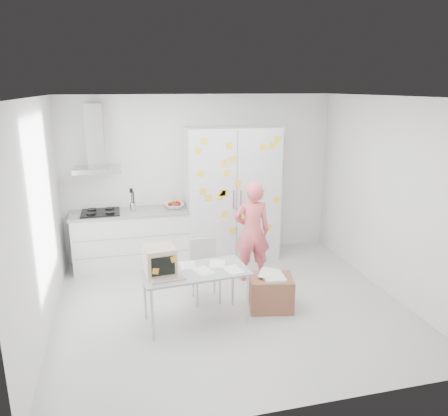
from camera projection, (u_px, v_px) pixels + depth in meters
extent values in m
cube|color=silver|center=(231.00, 306.00, 5.82)|extent=(4.50, 4.00, 0.02)
cube|color=white|center=(201.00, 177.00, 7.32)|extent=(4.50, 0.02, 2.70)
cube|color=white|center=(39.00, 221.00, 4.93)|extent=(0.02, 4.00, 2.70)
cube|color=white|center=(390.00, 198.00, 5.97)|extent=(0.02, 4.00, 2.70)
cube|color=white|center=(232.00, 97.00, 5.09)|extent=(4.50, 4.00, 0.02)
cube|color=white|center=(132.00, 240.00, 7.01)|extent=(1.80, 0.60, 0.88)
cube|color=gray|center=(132.00, 238.00, 6.69)|extent=(1.76, 0.01, 0.01)
cube|color=gray|center=(133.00, 255.00, 6.76)|extent=(1.76, 0.01, 0.01)
cube|color=#9E9E99|center=(130.00, 212.00, 6.88)|extent=(1.84, 0.63, 0.04)
cube|color=black|center=(101.00, 213.00, 6.77)|extent=(0.58, 0.50, 0.03)
cylinder|color=black|center=(91.00, 214.00, 6.62)|extent=(0.14, 0.14, 0.02)
cylinder|color=black|center=(110.00, 212.00, 6.69)|extent=(0.14, 0.14, 0.02)
cylinder|color=black|center=(91.00, 209.00, 6.85)|extent=(0.14, 0.14, 0.02)
cylinder|color=black|center=(110.00, 208.00, 6.91)|extent=(0.14, 0.14, 0.02)
cylinder|color=silver|center=(133.00, 207.00, 6.87)|extent=(0.10, 0.10, 0.14)
cylinder|color=black|center=(132.00, 200.00, 6.85)|extent=(0.01, 0.01, 0.30)
cylinder|color=black|center=(134.00, 201.00, 6.84)|extent=(0.01, 0.01, 0.30)
cylinder|color=black|center=(133.00, 200.00, 6.86)|extent=(0.01, 0.01, 0.30)
cube|color=black|center=(131.00, 191.00, 6.81)|extent=(0.05, 0.01, 0.07)
imported|color=white|center=(174.00, 206.00, 7.03)|extent=(0.31, 0.31, 0.08)
sphere|color=#B2140F|center=(170.00, 204.00, 7.03)|extent=(0.08, 0.08, 0.08)
sphere|color=#B2140F|center=(176.00, 205.00, 6.98)|extent=(0.08, 0.08, 0.08)
sphere|color=#B2140F|center=(178.00, 203.00, 7.08)|extent=(0.08, 0.08, 0.08)
cylinder|color=yellow|center=(173.00, 201.00, 7.02)|extent=(0.09, 0.17, 0.10)
cylinder|color=yellow|center=(174.00, 201.00, 7.03)|extent=(0.04, 0.17, 0.10)
cylinder|color=yellow|center=(176.00, 201.00, 7.04)|extent=(0.08, 0.17, 0.10)
cube|color=silver|center=(97.00, 169.00, 6.64)|extent=(0.70, 0.48, 0.07)
cube|color=silver|center=(95.00, 135.00, 6.62)|extent=(0.26, 0.24, 0.95)
cube|color=silver|center=(232.00, 194.00, 7.19)|extent=(1.50, 0.65, 2.20)
cube|color=slate|center=(237.00, 199.00, 6.88)|extent=(0.01, 0.01, 2.16)
cube|color=silver|center=(233.00, 200.00, 6.86)|extent=(0.02, 0.02, 0.30)
cube|color=silver|center=(241.00, 199.00, 6.88)|extent=(0.02, 0.02, 0.30)
cube|color=yellow|center=(263.00, 148.00, 6.76)|extent=(0.10, 0.00, 0.10)
cube|color=yellow|center=(272.00, 146.00, 6.78)|extent=(0.12, 0.00, 0.12)
cube|color=yellow|center=(277.00, 200.00, 7.04)|extent=(0.12, 0.00, 0.12)
cube|color=yellow|center=(223.00, 193.00, 6.79)|extent=(0.10, 0.00, 0.10)
cube|color=yellow|center=(238.00, 184.00, 6.81)|extent=(0.12, 0.00, 0.12)
cube|color=yellow|center=(259.00, 213.00, 7.03)|extent=(0.12, 0.00, 0.12)
cube|color=yellow|center=(225.00, 214.00, 6.89)|extent=(0.10, 0.00, 0.10)
cube|color=yellow|center=(229.00, 146.00, 6.62)|extent=(0.12, 0.00, 0.12)
cube|color=yellow|center=(242.00, 217.00, 6.98)|extent=(0.12, 0.00, 0.12)
cube|color=yellow|center=(262.00, 192.00, 6.95)|extent=(0.12, 0.00, 0.12)
cube|color=yellow|center=(254.00, 208.00, 6.99)|extent=(0.10, 0.00, 0.10)
cube|color=yellow|center=(224.00, 163.00, 6.67)|extent=(0.12, 0.00, 0.12)
cube|color=yellow|center=(208.00, 198.00, 6.76)|extent=(0.10, 0.00, 0.10)
cube|color=yellow|center=(203.00, 191.00, 6.71)|extent=(0.10, 0.00, 0.10)
cube|color=yellow|center=(198.00, 151.00, 6.52)|extent=(0.11, 0.00, 0.11)
cube|color=yellow|center=(233.00, 230.00, 7.00)|extent=(0.10, 0.00, 0.10)
cube|color=yellow|center=(225.00, 193.00, 6.80)|extent=(0.11, 0.00, 0.11)
cube|color=yellow|center=(268.00, 227.00, 7.14)|extent=(0.11, 0.00, 0.11)
cube|color=yellow|center=(277.00, 139.00, 6.78)|extent=(0.10, 0.00, 0.10)
cube|color=yellow|center=(227.00, 173.00, 6.73)|extent=(0.10, 0.00, 0.10)
cube|color=yellow|center=(220.00, 197.00, 6.80)|extent=(0.11, 0.00, 0.11)
cube|color=yellow|center=(247.00, 233.00, 7.08)|extent=(0.10, 0.00, 0.10)
cube|color=yellow|center=(204.00, 141.00, 6.51)|extent=(0.10, 0.00, 0.10)
cube|color=yellow|center=(200.00, 174.00, 6.63)|extent=(0.12, 0.00, 0.12)
cube|color=yellow|center=(255.00, 218.00, 7.04)|extent=(0.11, 0.00, 0.11)
cube|color=yellow|center=(233.00, 160.00, 6.69)|extent=(0.11, 0.00, 0.11)
cube|color=yellow|center=(253.00, 187.00, 6.89)|extent=(0.11, 0.00, 0.11)
cube|color=yellow|center=(238.00, 217.00, 6.96)|extent=(0.11, 0.00, 0.11)
imported|color=#FA616B|center=(252.00, 232.00, 6.43)|extent=(0.57, 0.39, 1.50)
cube|color=#A6AEB1|center=(195.00, 272.00, 5.25)|extent=(1.32, 0.74, 0.03)
cylinder|color=#BCBDC1|center=(152.00, 315.00, 4.92)|extent=(0.04, 0.04, 0.65)
cylinder|color=#BCBDC1|center=(247.00, 300.00, 5.28)|extent=(0.04, 0.04, 0.65)
cylinder|color=#BCBDC1|center=(145.00, 295.00, 5.40)|extent=(0.04, 0.04, 0.65)
cylinder|color=#BCBDC1|center=(233.00, 282.00, 5.76)|extent=(0.04, 0.04, 0.65)
cube|color=beige|center=(160.00, 260.00, 5.14)|extent=(0.37, 0.39, 0.33)
cube|color=beige|center=(163.00, 266.00, 4.97)|extent=(0.33, 0.05, 0.29)
cube|color=black|center=(163.00, 266.00, 4.96)|extent=(0.27, 0.03, 0.23)
cube|color=#FFA22E|center=(156.00, 271.00, 4.94)|extent=(0.08, 0.01, 0.08)
cube|color=#FFA22E|center=(174.00, 259.00, 4.97)|extent=(0.09, 0.01, 0.09)
cube|color=beige|center=(168.00, 279.00, 4.98)|extent=(0.41, 0.17, 0.02)
cube|color=gray|center=(168.00, 278.00, 4.98)|extent=(0.37, 0.13, 0.01)
cube|color=white|center=(203.00, 271.00, 5.23)|extent=(0.27, 0.32, 0.00)
cube|color=white|center=(217.00, 264.00, 5.44)|extent=(0.25, 0.31, 0.00)
cube|color=white|center=(233.00, 270.00, 5.26)|extent=(0.24, 0.30, 0.00)
cube|color=white|center=(188.00, 265.00, 5.39)|extent=(0.21, 0.28, 0.00)
cube|color=beige|center=(206.00, 273.00, 5.85)|extent=(0.38, 0.38, 0.04)
cube|color=beige|center=(203.00, 253.00, 5.95)|extent=(0.36, 0.03, 0.41)
cylinder|color=#B9BABE|center=(197.00, 294.00, 5.73)|extent=(0.03, 0.03, 0.39)
cylinder|color=#B9BABE|center=(220.00, 291.00, 5.80)|extent=(0.03, 0.03, 0.39)
cylinder|color=#B9BABE|center=(193.00, 284.00, 6.01)|extent=(0.03, 0.03, 0.39)
cylinder|color=#B9BABE|center=(214.00, 281.00, 6.09)|extent=(0.03, 0.03, 0.39)
cube|color=#935B3F|center=(271.00, 293.00, 5.69)|extent=(0.63, 0.55, 0.44)
cube|color=silver|center=(273.00, 277.00, 5.61)|extent=(0.30, 0.38, 0.04)
cube|color=silver|center=(269.00, 273.00, 5.67)|extent=(0.36, 0.40, 0.00)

